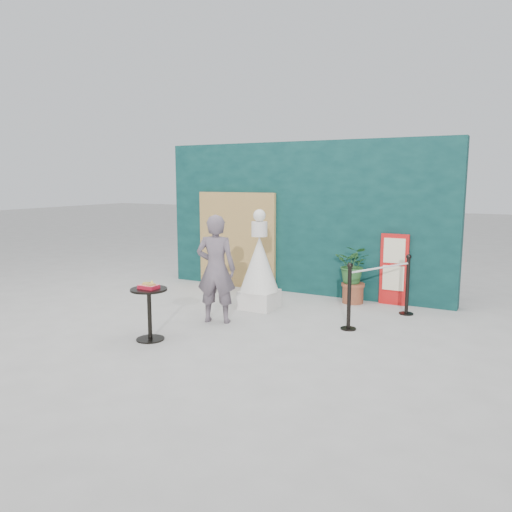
# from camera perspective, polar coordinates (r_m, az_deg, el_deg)

# --- Properties ---
(ground) EXTENTS (60.00, 60.00, 0.00)m
(ground) POSITION_cam_1_polar(r_m,az_deg,el_deg) (7.56, -4.36, -8.75)
(ground) COLOR #ADAAA5
(ground) RESTS_ON ground
(back_wall) EXTENTS (6.00, 0.30, 3.00)m
(back_wall) POSITION_cam_1_polar(r_m,az_deg,el_deg) (10.04, 5.29, 4.33)
(back_wall) COLOR #092929
(back_wall) RESTS_ON ground
(bamboo_fence) EXTENTS (1.80, 0.08, 2.00)m
(bamboo_fence) POSITION_cam_1_polar(r_m,az_deg,el_deg) (10.53, -2.23, 1.83)
(bamboo_fence) COLOR tan
(bamboo_fence) RESTS_ON ground
(woman) EXTENTS (0.73, 0.59, 1.73)m
(woman) POSITION_cam_1_polar(r_m,az_deg,el_deg) (7.93, -4.59, -1.49)
(woman) COLOR #665861
(woman) RESTS_ON ground
(menu_board) EXTENTS (0.50, 0.07, 1.30)m
(menu_board) POSITION_cam_1_polar(r_m,az_deg,el_deg) (9.38, 15.49, -1.51)
(menu_board) COLOR red
(menu_board) RESTS_ON ground
(statue) EXTENTS (0.69, 0.69, 1.76)m
(statue) POSITION_cam_1_polar(r_m,az_deg,el_deg) (8.77, 0.39, -1.43)
(statue) COLOR white
(statue) RESTS_ON ground
(cafe_table) EXTENTS (0.52, 0.52, 0.75)m
(cafe_table) POSITION_cam_1_polar(r_m,az_deg,el_deg) (7.25, -12.10, -5.59)
(cafe_table) COLOR black
(cafe_table) RESTS_ON ground
(food_basket) EXTENTS (0.26, 0.19, 0.11)m
(food_basket) POSITION_cam_1_polar(r_m,az_deg,el_deg) (7.19, -12.15, -3.36)
(food_basket) COLOR red
(food_basket) RESTS_ON cafe_table
(planter) EXTENTS (0.63, 0.55, 1.07)m
(planter) POSITION_cam_1_polar(r_m,az_deg,el_deg) (9.34, 11.09, -1.56)
(planter) COLOR brown
(planter) RESTS_ON ground
(stanchion_barrier) EXTENTS (0.84, 1.54, 1.03)m
(stanchion_barrier) POSITION_cam_1_polar(r_m,az_deg,el_deg) (8.24, 13.97, -3.95)
(stanchion_barrier) COLOR black
(stanchion_barrier) RESTS_ON ground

